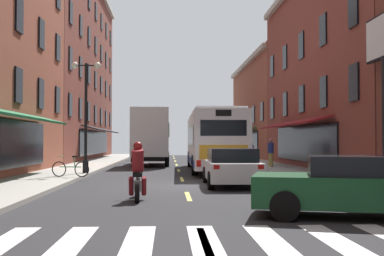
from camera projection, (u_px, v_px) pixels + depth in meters
name	position (u px, v px, depth m)	size (l,w,h in m)	color
ground_plane	(184.00, 187.00, 17.95)	(34.80, 80.00, 0.10)	#28282B
lane_centre_dashes	(184.00, 186.00, 17.70)	(0.14, 73.90, 0.01)	#DBCC4C
crosswalk_near	(205.00, 241.00, 7.97)	(7.10, 2.80, 0.01)	silver
sidewalk_left	(25.00, 184.00, 17.66)	(3.00, 80.00, 0.14)	#A39E93
sidewalk_right	(338.00, 183.00, 18.25)	(3.00, 80.00, 0.14)	#A39E93
billboard_sign	(384.00, 54.00, 16.94)	(0.40, 2.76, 6.12)	black
transit_bus	(213.00, 140.00, 27.15)	(2.79, 12.27, 3.29)	white
box_truck	(151.00, 137.00, 32.95)	(2.50, 7.51, 3.81)	#B21E19
sedan_near	(232.00, 167.00, 17.80)	(2.01, 4.25, 1.40)	silver
sedan_mid	(360.00, 186.00, 10.40)	(4.82, 2.88, 1.35)	#144723
sedan_far	(156.00, 151.00, 44.56)	(1.96, 4.33, 1.46)	maroon
motorcycle_rider	(138.00, 175.00, 13.60)	(0.62, 2.07, 1.66)	black
bicycle_near	(70.00, 168.00, 20.48)	(1.67, 0.57, 0.91)	black
pedestrian_near	(250.00, 152.00, 32.79)	(0.40, 0.52, 1.58)	#33663F
pedestrian_mid	(271.00, 152.00, 28.91)	(0.36, 0.36, 1.69)	#B29947
street_lamp_twin	(86.00, 111.00, 23.23)	(1.42, 0.32, 5.41)	black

